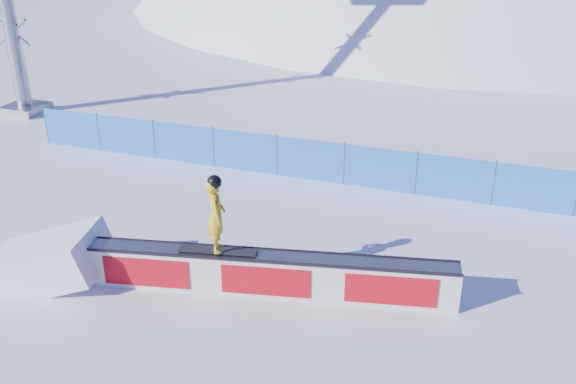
% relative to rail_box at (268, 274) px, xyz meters
% --- Properties ---
extents(ground, '(160.00, 160.00, 0.00)m').
position_rel_rail_box_xyz_m(ground, '(1.03, 1.32, -0.45)').
color(ground, white).
rests_on(ground, ground).
extents(snow_hill, '(64.00, 64.00, 64.00)m').
position_rel_rail_box_xyz_m(snow_hill, '(1.03, 43.32, -18.45)').
color(snow_hill, white).
rests_on(snow_hill, ground).
extents(safety_fence, '(22.05, 0.05, 1.30)m').
position_rel_rail_box_xyz_m(safety_fence, '(1.03, 5.82, 0.16)').
color(safety_fence, blue).
rests_on(safety_fence, ground).
extents(rail_box, '(7.50, 2.06, 0.91)m').
position_rel_rail_box_xyz_m(rail_box, '(0.00, 0.00, 0.00)').
color(rail_box, silver).
rests_on(rail_box, ground).
extents(snow_ramp, '(2.79, 2.06, 1.58)m').
position_rel_rail_box_xyz_m(snow_ramp, '(-4.62, -0.96, -0.45)').
color(snow_ramp, white).
rests_on(snow_ramp, ground).
extents(snowboarder, '(1.60, 0.66, 1.65)m').
position_rel_rail_box_xyz_m(snowboarder, '(-0.98, -0.21, 1.27)').
color(snowboarder, black).
rests_on(snowboarder, rail_box).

